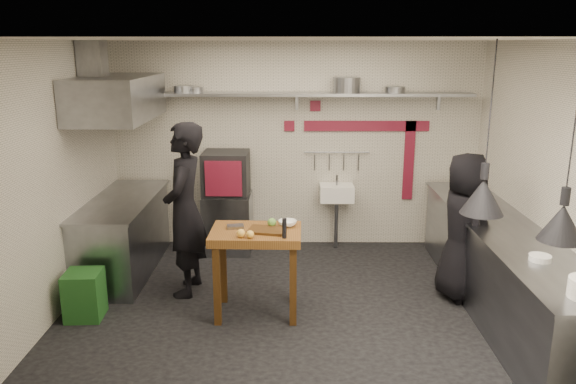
{
  "coord_description": "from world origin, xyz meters",
  "views": [
    {
      "loc": [
        -0.07,
        -5.51,
        2.76
      ],
      "look_at": [
        -0.11,
        0.3,
        1.22
      ],
      "focal_mm": 35.0,
      "sensor_mm": 36.0,
      "label": 1
    }
  ],
  "objects_px": {
    "oven_stand": "(228,223)",
    "prep_table": "(257,272)",
    "chef_right": "(463,227)",
    "chef_left": "(185,210)",
    "combi_oven": "(226,173)",
    "green_bin": "(84,295)"
  },
  "relations": [
    {
      "from": "oven_stand",
      "to": "prep_table",
      "type": "distance_m",
      "value": 1.92
    },
    {
      "from": "oven_stand",
      "to": "chef_right",
      "type": "distance_m",
      "value": 3.13
    },
    {
      "from": "chef_right",
      "to": "chef_left",
      "type": "bearing_deg",
      "value": 80.17
    },
    {
      "from": "combi_oven",
      "to": "green_bin",
      "type": "distance_m",
      "value": 2.49
    },
    {
      "from": "oven_stand",
      "to": "chef_right",
      "type": "height_order",
      "value": "chef_right"
    },
    {
      "from": "combi_oven",
      "to": "chef_left",
      "type": "relative_size",
      "value": 0.31
    },
    {
      "from": "green_bin",
      "to": "chef_right",
      "type": "xyz_separation_m",
      "value": [
        4.02,
        0.53,
        0.57
      ]
    },
    {
      "from": "green_bin",
      "to": "chef_right",
      "type": "relative_size",
      "value": 0.3
    },
    {
      "from": "green_bin",
      "to": "combi_oven",
      "type": "bearing_deg",
      "value": 57.25
    },
    {
      "from": "combi_oven",
      "to": "prep_table",
      "type": "relative_size",
      "value": 0.65
    },
    {
      "from": "oven_stand",
      "to": "prep_table",
      "type": "relative_size",
      "value": 0.87
    },
    {
      "from": "oven_stand",
      "to": "prep_table",
      "type": "bearing_deg",
      "value": -73.63
    },
    {
      "from": "oven_stand",
      "to": "green_bin",
      "type": "relative_size",
      "value": 1.6
    },
    {
      "from": "green_bin",
      "to": "chef_right",
      "type": "height_order",
      "value": "chef_right"
    },
    {
      "from": "prep_table",
      "to": "oven_stand",
      "type": "bearing_deg",
      "value": 106.48
    },
    {
      "from": "prep_table",
      "to": "chef_right",
      "type": "distance_m",
      "value": 2.31
    },
    {
      "from": "prep_table",
      "to": "chef_left",
      "type": "height_order",
      "value": "chef_left"
    },
    {
      "from": "green_bin",
      "to": "chef_left",
      "type": "xyz_separation_m",
      "value": [
        0.96,
        0.64,
        0.73
      ]
    },
    {
      "from": "oven_stand",
      "to": "combi_oven",
      "type": "height_order",
      "value": "combi_oven"
    },
    {
      "from": "oven_stand",
      "to": "green_bin",
      "type": "xyz_separation_m",
      "value": [
        -1.27,
        -1.97,
        -0.15
      ]
    },
    {
      "from": "prep_table",
      "to": "chef_right",
      "type": "bearing_deg",
      "value": 11.61
    },
    {
      "from": "combi_oven",
      "to": "chef_left",
      "type": "bearing_deg",
      "value": -102.06
    }
  ]
}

